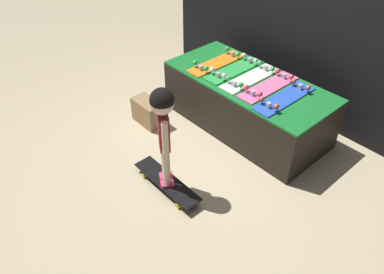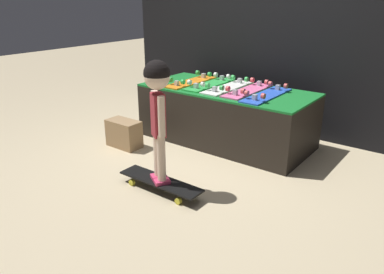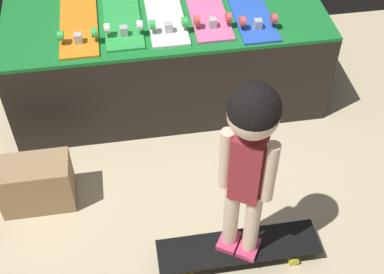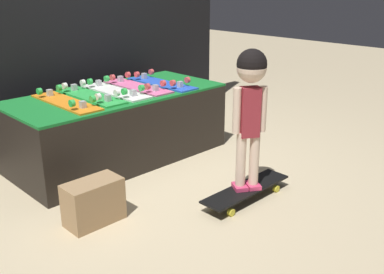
{
  "view_description": "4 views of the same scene",
  "coord_description": "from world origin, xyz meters",
  "px_view_note": "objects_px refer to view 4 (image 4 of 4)",
  "views": [
    {
      "loc": [
        2.15,
        -2.25,
        2.56
      ],
      "look_at": [
        0.06,
        -0.37,
        0.31
      ],
      "focal_mm": 35.0,
      "sensor_mm": 36.0,
      "label": 1
    },
    {
      "loc": [
        2.04,
        -2.82,
        1.52
      ],
      "look_at": [
        0.15,
        -0.32,
        0.32
      ],
      "focal_mm": 35.0,
      "sensor_mm": 36.0,
      "label": 2
    },
    {
      "loc": [
        -0.26,
        -2.12,
        2.26
      ],
      "look_at": [
        0.04,
        -0.29,
        0.34
      ],
      "focal_mm": 50.0,
      "sensor_mm": 36.0,
      "label": 3
    },
    {
      "loc": [
        -2.11,
        -2.58,
        1.51
      ],
      "look_at": [
        0.09,
        -0.34,
        0.38
      ],
      "focal_mm": 42.0,
      "sensor_mm": 36.0,
      "label": 4
    }
  ],
  "objects_px": {
    "skateboard_on_floor": "(246,190)",
    "child": "(251,94)",
    "skateboard_green_on_rack": "(90,95)",
    "skateboard_orange_on_rack": "(66,101)",
    "storage_box": "(94,202)",
    "skateboard_pink_on_rack": "(137,86)",
    "skateboard_blue_on_rack": "(162,82)",
    "skateboard_white_on_rack": "(115,90)"
  },
  "relations": [
    {
      "from": "skateboard_on_floor",
      "to": "child",
      "type": "relative_size",
      "value": 0.78
    },
    {
      "from": "skateboard_green_on_rack",
      "to": "skateboard_on_floor",
      "type": "relative_size",
      "value": 0.97
    },
    {
      "from": "skateboard_orange_on_rack",
      "to": "skateboard_on_floor",
      "type": "xyz_separation_m",
      "value": [
        0.65,
        -1.27,
        -0.53
      ]
    },
    {
      "from": "storage_box",
      "to": "skateboard_green_on_rack",
      "type": "bearing_deg",
      "value": 56.77
    },
    {
      "from": "skateboard_pink_on_rack",
      "to": "storage_box",
      "type": "xyz_separation_m",
      "value": [
        -1.01,
        -0.81,
        -0.46
      ]
    },
    {
      "from": "skateboard_blue_on_rack",
      "to": "child",
      "type": "height_order",
      "value": "child"
    },
    {
      "from": "skateboard_blue_on_rack",
      "to": "child",
      "type": "relative_size",
      "value": 0.76
    },
    {
      "from": "skateboard_white_on_rack",
      "to": "skateboard_blue_on_rack",
      "type": "bearing_deg",
      "value": -5.24
    },
    {
      "from": "skateboard_green_on_rack",
      "to": "skateboard_on_floor",
      "type": "distance_m",
      "value": 1.46
    },
    {
      "from": "skateboard_green_on_rack",
      "to": "skateboard_blue_on_rack",
      "type": "bearing_deg",
      "value": -4.03
    },
    {
      "from": "skateboard_blue_on_rack",
      "to": "storage_box",
      "type": "distance_m",
      "value": 1.53
    },
    {
      "from": "skateboard_orange_on_rack",
      "to": "skateboard_pink_on_rack",
      "type": "height_order",
      "value": "same"
    },
    {
      "from": "skateboard_green_on_rack",
      "to": "skateboard_white_on_rack",
      "type": "xyz_separation_m",
      "value": [
        0.24,
        -0.01,
        0.0
      ]
    },
    {
      "from": "skateboard_pink_on_rack",
      "to": "skateboard_blue_on_rack",
      "type": "height_order",
      "value": "same"
    },
    {
      "from": "skateboard_orange_on_rack",
      "to": "skateboard_pink_on_rack",
      "type": "xyz_separation_m",
      "value": [
        0.71,
        0.03,
        0.0
      ]
    },
    {
      "from": "skateboard_on_floor",
      "to": "storage_box",
      "type": "height_order",
      "value": "storage_box"
    },
    {
      "from": "skateboard_white_on_rack",
      "to": "child",
      "type": "xyz_separation_m",
      "value": [
        0.18,
        -1.29,
        0.17
      ]
    },
    {
      "from": "child",
      "to": "skateboard_green_on_rack",
      "type": "bearing_deg",
      "value": 139.56
    },
    {
      "from": "skateboard_blue_on_rack",
      "to": "skateboard_pink_on_rack",
      "type": "bearing_deg",
      "value": 168.26
    },
    {
      "from": "skateboard_pink_on_rack",
      "to": "child",
      "type": "bearing_deg",
      "value": -92.56
    },
    {
      "from": "skateboard_orange_on_rack",
      "to": "skateboard_green_on_rack",
      "type": "bearing_deg",
      "value": 6.82
    },
    {
      "from": "skateboard_orange_on_rack",
      "to": "skateboard_on_floor",
      "type": "distance_m",
      "value": 1.53
    },
    {
      "from": "skateboard_on_floor",
      "to": "skateboard_pink_on_rack",
      "type": "bearing_deg",
      "value": 87.44
    },
    {
      "from": "skateboard_white_on_rack",
      "to": "storage_box",
      "type": "relative_size",
      "value": 2.05
    },
    {
      "from": "skateboard_blue_on_rack",
      "to": "skateboard_on_floor",
      "type": "height_order",
      "value": "skateboard_blue_on_rack"
    },
    {
      "from": "child",
      "to": "skateboard_blue_on_rack",
      "type": "bearing_deg",
      "value": 108.44
    },
    {
      "from": "skateboard_green_on_rack",
      "to": "child",
      "type": "height_order",
      "value": "child"
    },
    {
      "from": "skateboard_on_floor",
      "to": "skateboard_blue_on_rack",
      "type": "bearing_deg",
      "value": 76.67
    },
    {
      "from": "skateboard_orange_on_rack",
      "to": "skateboard_blue_on_rack",
      "type": "distance_m",
      "value": 0.95
    },
    {
      "from": "skateboard_blue_on_rack",
      "to": "child",
      "type": "bearing_deg",
      "value": -103.33
    },
    {
      "from": "skateboard_blue_on_rack",
      "to": "child",
      "type": "distance_m",
      "value": 1.29
    },
    {
      "from": "skateboard_pink_on_rack",
      "to": "skateboard_green_on_rack",
      "type": "bearing_deg",
      "value": 179.89
    },
    {
      "from": "skateboard_blue_on_rack",
      "to": "storage_box",
      "type": "relative_size",
      "value": 2.05
    },
    {
      "from": "skateboard_orange_on_rack",
      "to": "skateboard_blue_on_rack",
      "type": "bearing_deg",
      "value": -1.32
    },
    {
      "from": "skateboard_green_on_rack",
      "to": "storage_box",
      "type": "relative_size",
      "value": 2.05
    },
    {
      "from": "skateboard_pink_on_rack",
      "to": "skateboard_blue_on_rack",
      "type": "bearing_deg",
      "value": -11.74
    },
    {
      "from": "skateboard_orange_on_rack",
      "to": "skateboard_green_on_rack",
      "type": "height_order",
      "value": "same"
    },
    {
      "from": "child",
      "to": "storage_box",
      "type": "distance_m",
      "value": 1.24
    },
    {
      "from": "skateboard_pink_on_rack",
      "to": "skateboard_on_floor",
      "type": "bearing_deg",
      "value": -92.56
    },
    {
      "from": "skateboard_orange_on_rack",
      "to": "skateboard_green_on_rack",
      "type": "xyz_separation_m",
      "value": [
        0.24,
        0.03,
        0.0
      ]
    },
    {
      "from": "skateboard_white_on_rack",
      "to": "skateboard_on_floor",
      "type": "distance_m",
      "value": 1.41
    },
    {
      "from": "child",
      "to": "skateboard_pink_on_rack",
      "type": "bearing_deg",
      "value": 119.2
    }
  ]
}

